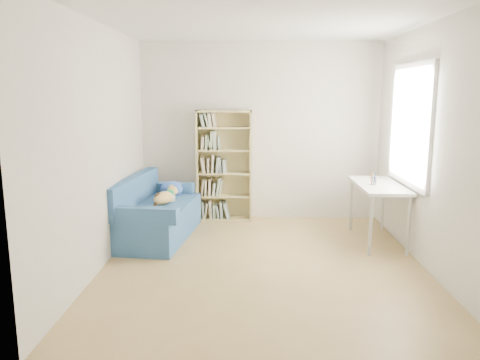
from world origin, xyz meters
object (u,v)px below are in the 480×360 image
desk (379,190)px  sofa (156,214)px  pen_cup (373,180)px  bookshelf (224,170)px

desk → sofa: bearing=177.1°
desk → pen_cup: size_ratio=7.45×
bookshelf → pen_cup: (1.90, -1.09, 0.06)m
desk → pen_cup: 0.17m
bookshelf → desk: 2.24m
sofa → desk: sofa is taller
desk → pen_cup: pen_cup is taller
sofa → bookshelf: bearing=53.0°
bookshelf → pen_cup: bookshelf is taller
desk → bookshelf: bearing=152.6°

